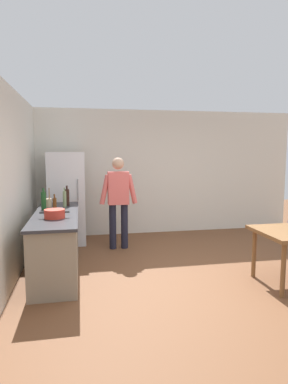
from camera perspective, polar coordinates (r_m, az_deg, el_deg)
name	(u,v)px	position (r m, az deg, el deg)	size (l,w,h in m)	color
ground_plane	(202,282)	(4.84, 9.98, -15.01)	(14.00, 14.00, 0.00)	brown
wall_back	(155,172)	(7.39, 1.85, 3.42)	(6.40, 0.12, 2.70)	silver
wall_left	(2,188)	(4.51, -23.22, 0.62)	(0.12, 5.60, 2.70)	silver
kitchen_counter	(57,243)	(5.18, -14.76, -8.41)	(0.64, 2.20, 0.90)	gray
refrigerator	(67,198)	(6.65, -13.14, -1.04)	(0.70, 0.67, 1.80)	white
person	(118,197)	(6.13, -4.44, -0.81)	(0.70, 0.22, 1.70)	#1E1E2D
cooking_pot	(55,214)	(4.70, -15.14, -3.63)	(0.40, 0.28, 0.12)	red
utensil_jar	(48,203)	(5.63, -16.14, -1.75)	(0.11, 0.11, 0.32)	tan
bottle_beer_brown	(55,204)	(5.25, -15.13, -2.03)	(0.06, 0.06, 0.26)	#5B3314
bottle_wine_dark	(67,197)	(5.71, -13.11, -0.86)	(0.08, 0.08, 0.34)	black
bottle_vinegar_tall	(65,199)	(5.58, -13.50, -1.16)	(0.06, 0.06, 0.32)	gray
bottle_wine_green	(44,201)	(5.40, -16.90, -1.42)	(0.08, 0.08, 0.34)	#1E5123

